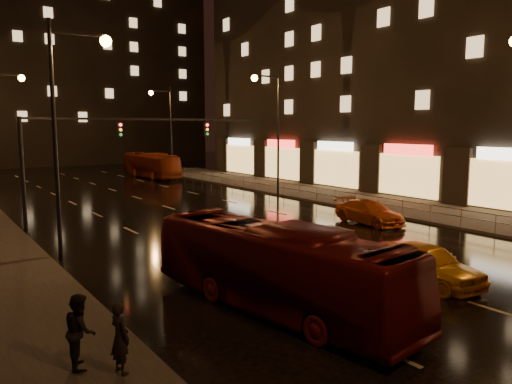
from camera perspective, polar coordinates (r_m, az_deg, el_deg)
ground at (r=33.73m, az=-8.53°, el=-2.22°), size 140.00×140.00×0.00m
sidewalk_right at (r=37.90m, az=13.67°, el=-1.17°), size 7.00×70.00×0.15m
building_right at (r=51.22m, az=19.66°, el=17.60°), size 18.00×50.00×30.00m
building_distant at (r=84.89m, az=-22.37°, el=15.32°), size 44.00×16.00×36.00m
traffic_signal at (r=31.39m, az=-17.07°, el=5.51°), size 15.31×0.32×6.20m
railing_right at (r=37.58m, az=6.94°, el=0.18°), size 0.05×56.00×1.00m
bus_red at (r=15.51m, az=2.29°, el=-8.58°), size 3.58×9.93×2.70m
bus_curb at (r=56.59m, az=-11.92°, el=3.01°), size 2.82×9.97×2.75m
taxi_near at (r=19.19m, az=18.94°, el=-7.71°), size 2.11×4.50×1.49m
taxi_far at (r=29.91m, az=12.83°, el=-2.26°), size 2.09×4.71×1.34m
pedestrian_a at (r=11.97m, az=-15.28°, el=-15.74°), size 0.49×0.66×1.65m
pedestrian_b at (r=12.51m, az=-19.46°, el=-14.69°), size 0.81×0.95×1.73m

